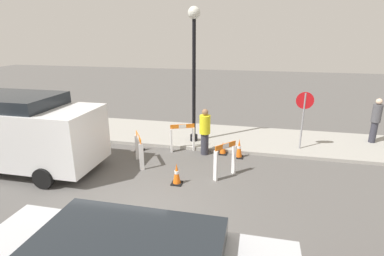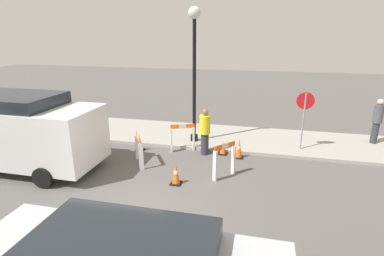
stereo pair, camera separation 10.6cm
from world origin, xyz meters
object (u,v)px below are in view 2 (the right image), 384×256
(person_worker, at_px, (205,131))
(stop_sign, at_px, (304,111))
(streetlamp_post, at_px, (194,58))
(person_pedestrian, at_px, (377,120))
(work_van, at_px, (15,129))

(person_worker, bearing_deg, stop_sign, 138.85)
(streetlamp_post, xyz_separation_m, person_pedestrian, (6.72, 1.31, -2.24))
(person_worker, distance_m, work_van, 6.08)
(streetlamp_post, bearing_deg, person_pedestrian, 10.99)
(streetlamp_post, relative_size, person_worker, 2.96)
(person_worker, bearing_deg, person_pedestrian, 142.65)
(person_pedestrian, height_order, work_van, work_van)
(streetlamp_post, xyz_separation_m, person_worker, (0.60, -0.97, -2.40))
(person_worker, xyz_separation_m, person_pedestrian, (6.12, 2.27, 0.17))
(work_van, bearing_deg, streetlamp_post, 33.96)
(stop_sign, height_order, person_pedestrian, stop_sign)
(streetlamp_post, height_order, stop_sign, streetlamp_post)
(person_pedestrian, bearing_deg, work_van, -12.17)
(work_van, bearing_deg, person_pedestrian, 21.71)
(stop_sign, bearing_deg, work_van, 22.28)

